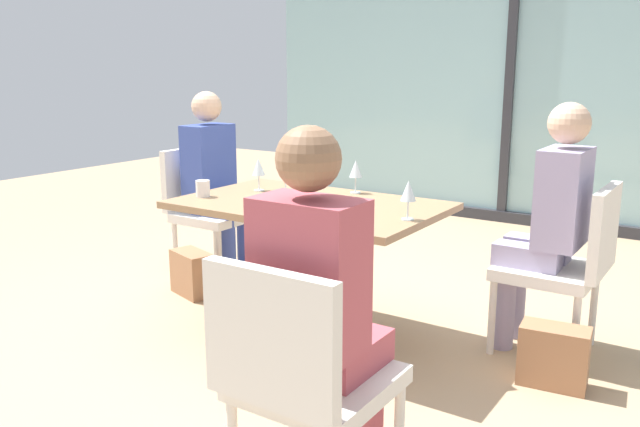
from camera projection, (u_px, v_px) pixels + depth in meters
name	position (u px, v px, depth m)	size (l,w,h in m)	color
ground_plane	(310.00, 333.00, 3.61)	(12.00, 12.00, 0.00)	tan
window_wall_backdrop	(510.00, 90.00, 5.95)	(4.97, 0.10, 2.70)	#8EB7BC
dining_table_main	(310.00, 235.00, 3.49)	(1.36, 0.86, 0.73)	#997551
chair_far_left	(205.00, 204.00, 4.55)	(0.50, 0.46, 0.87)	silver
chair_far_right	(568.00, 259.00, 3.25)	(0.50, 0.46, 0.87)	silver
chair_front_right	(300.00, 372.00, 2.06)	(0.46, 0.50, 0.87)	silver
person_far_left	(216.00, 176.00, 4.45)	(0.39, 0.34, 1.26)	#384C9E
person_far_right	(549.00, 216.00, 3.26)	(0.39, 0.34, 1.26)	#9E93B7
person_front_right	(320.00, 300.00, 2.10)	(0.34, 0.39, 1.26)	#B24C56
wine_glass_0	(285.00, 168.00, 3.72)	(0.07, 0.07, 0.18)	silver
wine_glass_1	(356.00, 170.00, 3.67)	(0.07, 0.07, 0.18)	silver
wine_glass_2	(408.00, 192.00, 3.03)	(0.07, 0.07, 0.18)	silver
wine_glass_3	(259.00, 168.00, 3.74)	(0.07, 0.07, 0.18)	silver
coffee_cup	(203.00, 189.00, 3.58)	(0.08, 0.08, 0.09)	white
cell_phone_on_table	(322.00, 216.00, 3.13)	(0.07, 0.14, 0.01)	black
handbag_0	(192.00, 273.00, 4.19)	(0.30, 0.16, 0.28)	#A3704C
handbag_1	(554.00, 356.00, 3.00)	(0.30, 0.16, 0.28)	#A3704C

